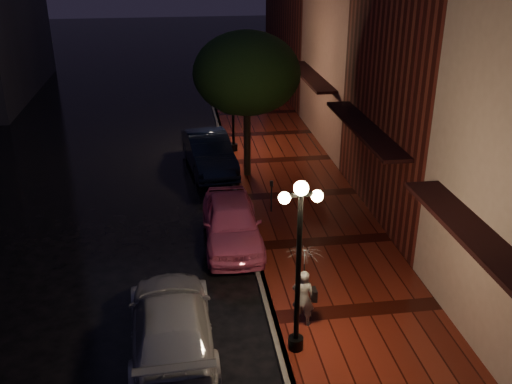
{
  "coord_description": "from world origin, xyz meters",
  "views": [
    {
      "loc": [
        -2.11,
        -15.63,
        9.05
      ],
      "look_at": [
        0.31,
        1.39,
        1.4
      ],
      "focal_mm": 40.0,
      "sensor_mm": 36.0,
      "label": 1
    }
  ],
  "objects_px": {
    "streetlamp_far": "(233,98)",
    "navy_car": "(209,152)",
    "streetlamp_near": "(299,259)",
    "silver_car": "(171,323)",
    "street_tree": "(247,76)",
    "parking_meter": "(271,193)",
    "pink_car": "(232,222)",
    "woman_with_umbrella": "(304,275)"
  },
  "relations": [
    {
      "from": "street_tree",
      "to": "parking_meter",
      "type": "distance_m",
      "value": 4.94
    },
    {
      "from": "navy_car",
      "to": "parking_meter",
      "type": "distance_m",
      "value": 5.09
    },
    {
      "from": "streetlamp_near",
      "to": "pink_car",
      "type": "distance_m",
      "value": 5.95
    },
    {
      "from": "streetlamp_near",
      "to": "silver_car",
      "type": "relative_size",
      "value": 0.88
    },
    {
      "from": "streetlamp_far",
      "to": "street_tree",
      "type": "height_order",
      "value": "street_tree"
    },
    {
      "from": "streetlamp_near",
      "to": "woman_with_umbrella",
      "type": "relative_size",
      "value": 2.01
    },
    {
      "from": "silver_car",
      "to": "woman_with_umbrella",
      "type": "distance_m",
      "value": 3.38
    },
    {
      "from": "streetlamp_near",
      "to": "street_tree",
      "type": "xyz_separation_m",
      "value": [
        0.26,
        10.99,
        1.64
      ]
    },
    {
      "from": "streetlamp_far",
      "to": "navy_car",
      "type": "distance_m",
      "value": 2.89
    },
    {
      "from": "pink_car",
      "to": "navy_car",
      "type": "bearing_deg",
      "value": 93.3
    },
    {
      "from": "pink_car",
      "to": "silver_car",
      "type": "height_order",
      "value": "pink_car"
    },
    {
      "from": "streetlamp_near",
      "to": "streetlamp_far",
      "type": "bearing_deg",
      "value": 90.0
    },
    {
      "from": "navy_car",
      "to": "parking_meter",
      "type": "xyz_separation_m",
      "value": [
        1.9,
        -4.72,
        0.08
      ]
    },
    {
      "from": "streetlamp_far",
      "to": "parking_meter",
      "type": "bearing_deg",
      "value": -84.37
    },
    {
      "from": "streetlamp_near",
      "to": "silver_car",
      "type": "bearing_deg",
      "value": 168.0
    },
    {
      "from": "navy_car",
      "to": "silver_car",
      "type": "relative_size",
      "value": 0.98
    },
    {
      "from": "streetlamp_far",
      "to": "street_tree",
      "type": "bearing_deg",
      "value": -85.09
    },
    {
      "from": "streetlamp_far",
      "to": "silver_car",
      "type": "bearing_deg",
      "value": -102.2
    },
    {
      "from": "street_tree",
      "to": "parking_meter",
      "type": "xyz_separation_m",
      "value": [
        0.39,
        -3.58,
        -3.38
      ]
    },
    {
      "from": "streetlamp_near",
      "to": "streetlamp_far",
      "type": "xyz_separation_m",
      "value": [
        0.0,
        14.0,
        0.0
      ]
    },
    {
      "from": "silver_car",
      "to": "street_tree",
      "type": "bearing_deg",
      "value": -109.01
    },
    {
      "from": "streetlamp_near",
      "to": "silver_car",
      "type": "distance_m",
      "value": 3.51
    },
    {
      "from": "streetlamp_far",
      "to": "woman_with_umbrella",
      "type": "distance_m",
      "value": 13.12
    },
    {
      "from": "streetlamp_near",
      "to": "streetlamp_far",
      "type": "height_order",
      "value": "same"
    },
    {
      "from": "street_tree",
      "to": "silver_car",
      "type": "distance_m",
      "value": 11.41
    },
    {
      "from": "pink_car",
      "to": "silver_car",
      "type": "distance_m",
      "value": 5.33
    },
    {
      "from": "streetlamp_near",
      "to": "parking_meter",
      "type": "distance_m",
      "value": 7.64
    },
    {
      "from": "silver_car",
      "to": "woman_with_umbrella",
      "type": "relative_size",
      "value": 2.27
    },
    {
      "from": "streetlamp_near",
      "to": "woman_with_umbrella",
      "type": "height_order",
      "value": "streetlamp_near"
    },
    {
      "from": "street_tree",
      "to": "woman_with_umbrella",
      "type": "relative_size",
      "value": 2.7
    },
    {
      "from": "streetlamp_near",
      "to": "parking_meter",
      "type": "xyz_separation_m",
      "value": [
        0.65,
        7.41,
        -1.73
      ]
    },
    {
      "from": "streetlamp_far",
      "to": "navy_car",
      "type": "bearing_deg",
      "value": -123.81
    },
    {
      "from": "streetlamp_near",
      "to": "parking_meter",
      "type": "bearing_deg",
      "value": 84.99
    },
    {
      "from": "streetlamp_far",
      "to": "silver_car",
      "type": "distance_m",
      "value": 13.82
    },
    {
      "from": "pink_car",
      "to": "parking_meter",
      "type": "xyz_separation_m",
      "value": [
        1.6,
        1.83,
        0.11
      ]
    },
    {
      "from": "streetlamp_far",
      "to": "pink_car",
      "type": "xyz_separation_m",
      "value": [
        -0.95,
        -8.42,
        -1.84
      ]
    },
    {
      "from": "streetlamp_far",
      "to": "pink_car",
      "type": "relative_size",
      "value": 0.97
    },
    {
      "from": "streetlamp_far",
      "to": "navy_car",
      "type": "height_order",
      "value": "streetlamp_far"
    },
    {
      "from": "pink_car",
      "to": "silver_car",
      "type": "bearing_deg",
      "value": -110.7
    },
    {
      "from": "silver_car",
      "to": "streetlamp_far",
      "type": "bearing_deg",
      "value": -104.31
    },
    {
      "from": "street_tree",
      "to": "silver_car",
      "type": "height_order",
      "value": "street_tree"
    },
    {
      "from": "streetlamp_near",
      "to": "woman_with_umbrella",
      "type": "xyz_separation_m",
      "value": [
        0.36,
        0.92,
        -1.03
      ]
    }
  ]
}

